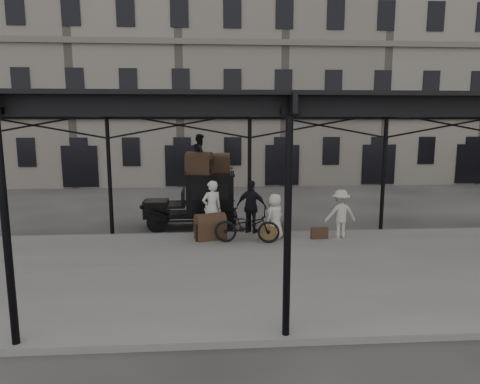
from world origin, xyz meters
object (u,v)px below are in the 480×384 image
at_px(porter_left, 212,209).
at_px(steamer_trunk_roof_near, 199,165).
at_px(taxi, 202,198).
at_px(bicycle, 247,226).
at_px(porter_official, 252,207).
at_px(steamer_trunk_platform, 210,228).

bearing_deg(porter_left, steamer_trunk_roof_near, -97.52).
height_order(taxi, steamer_trunk_roof_near, steamer_trunk_roof_near).
bearing_deg(bicycle, taxi, 36.85).
bearing_deg(porter_official, steamer_trunk_platform, 50.88).
distance_m(porter_left, bicycle, 1.52).
relative_size(taxi, porter_left, 1.83).
bearing_deg(porter_left, steamer_trunk_platform, 55.73).
relative_size(porter_left, porter_official, 1.03).
relative_size(taxi, steamer_trunk_platform, 3.56).
xyz_separation_m(taxi, porter_official, (1.83, -1.50, -0.09)).
xyz_separation_m(porter_official, bicycle, (-0.27, -1.26, -0.39)).
bearing_deg(bicycle, porter_official, -4.55).
bearing_deg(taxi, porter_official, -39.42).
height_order(taxi, porter_official, taxi).
relative_size(porter_left, bicycle, 0.91).
height_order(bicycle, steamer_trunk_roof_near, steamer_trunk_roof_near).
bearing_deg(porter_left, bicycle, 119.81).
bearing_deg(porter_official, bicycle, 102.91).
distance_m(bicycle, steamer_trunk_platform, 1.36).
xyz_separation_m(taxi, bicycle, (1.56, -2.77, -0.48)).
bearing_deg(taxi, steamer_trunk_platform, -81.75).
bearing_deg(taxi, porter_left, -78.40).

